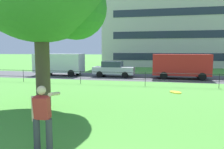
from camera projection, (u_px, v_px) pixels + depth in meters
name	position (u px, v px, depth m)	size (l,w,h in m)	color
street_strip	(149.00, 77.00, 20.94)	(80.00, 6.10, 0.01)	#4C4C51
park_fence	(145.00, 77.00, 15.79)	(29.98, 0.04, 1.00)	black
person_thrower	(43.00, 117.00, 5.31)	(0.51, 0.81, 1.71)	#383842
frisbee	(176.00, 92.00, 5.09)	(0.29, 0.29, 0.05)	yellow
panel_van_far_right	(59.00, 63.00, 22.54)	(5.03, 2.16, 2.24)	silver
car_silver_far_left	(114.00, 69.00, 21.38)	(4.02, 1.86, 1.54)	#B7BABF
panel_van_left	(181.00, 65.00, 19.77)	(5.05, 2.19, 2.24)	red
apartment_building_background	(177.00, 9.00, 39.31)	(24.26, 16.01, 20.26)	beige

